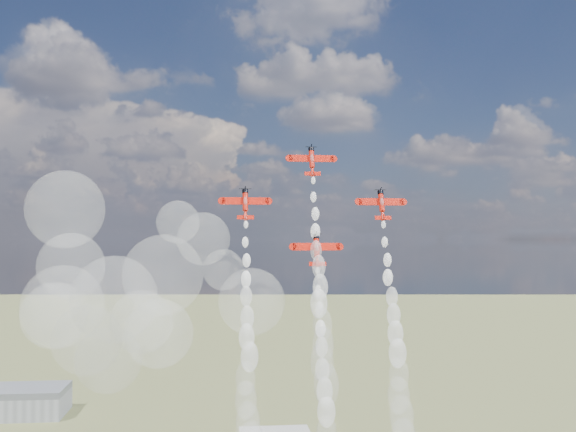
# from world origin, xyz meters

# --- Properties ---
(hangar) EXTENTS (50.00, 28.00, 13.00)m
(hangar) POSITION_xyz_m (-120.00, 180.00, 6.50)
(hangar) COLOR gray
(hangar) RESTS_ON ground
(plane_lead) EXTENTS (10.58, 4.65, 7.27)m
(plane_lead) POSITION_xyz_m (-3.06, 7.82, 100.35)
(plane_lead) COLOR red
(plane_lead) RESTS_ON ground
(plane_left) EXTENTS (10.58, 4.65, 7.27)m
(plane_left) POSITION_xyz_m (-18.77, 4.05, 90.02)
(plane_left) COLOR red
(plane_left) RESTS_ON ground
(plane_right) EXTENTS (10.58, 4.65, 7.27)m
(plane_right) POSITION_xyz_m (12.65, 4.05, 90.02)
(plane_right) COLOR red
(plane_right) RESTS_ON ground
(plane_slot) EXTENTS (10.58, 4.65, 7.27)m
(plane_slot) POSITION_xyz_m (-3.06, 0.27, 79.69)
(plane_slot) COLOR red
(plane_slot) RESTS_ON ground
(smoke_trail_lead) EXTENTS (5.77, 18.71, 46.78)m
(smoke_trail_lead) POSITION_xyz_m (-2.93, -6.54, 61.33)
(smoke_trail_lead) COLOR white
(smoke_trail_lead) RESTS_ON plane_lead
(smoke_trail_left) EXTENTS (5.85, 18.48, 47.01)m
(smoke_trail_left) POSITION_xyz_m (-18.73, -10.21, 50.85)
(smoke_trail_left) COLOR white
(smoke_trail_left) RESTS_ON plane_left
(smoke_trail_right) EXTENTS (5.34, 18.63, 47.27)m
(smoke_trail_right) POSITION_xyz_m (12.66, -10.21, 50.99)
(smoke_trail_right) COLOR white
(smoke_trail_right) RESTS_ON plane_right
(drifted_smoke_cloud) EXTENTS (66.65, 41.48, 58.84)m
(drifted_smoke_cloud) POSITION_xyz_m (-49.65, 26.87, 68.60)
(drifted_smoke_cloud) COLOR white
(drifted_smoke_cloud) RESTS_ON ground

